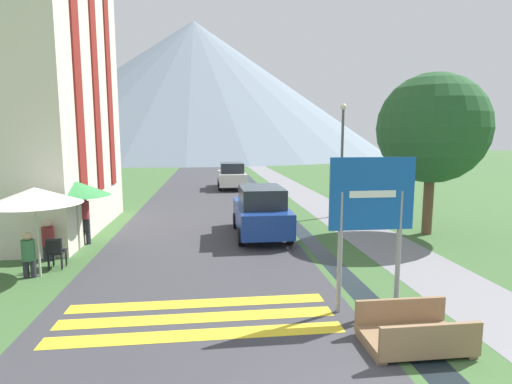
# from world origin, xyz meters

# --- Properties ---
(ground_plane) EXTENTS (160.00, 160.00, 0.00)m
(ground_plane) POSITION_xyz_m (0.00, 20.00, 0.00)
(ground_plane) COLOR #3D6033
(road) EXTENTS (6.40, 60.00, 0.01)m
(road) POSITION_xyz_m (-2.50, 30.00, 0.00)
(road) COLOR #38383D
(road) RESTS_ON ground_plane
(footpath) EXTENTS (2.20, 60.00, 0.01)m
(footpath) POSITION_xyz_m (3.60, 30.00, 0.00)
(footpath) COLOR slate
(footpath) RESTS_ON ground_plane
(drainage_channel) EXTENTS (0.60, 60.00, 0.00)m
(drainage_channel) POSITION_xyz_m (1.20, 30.00, 0.00)
(drainage_channel) COLOR black
(drainage_channel) RESTS_ON ground_plane
(crosswalk_marking) EXTENTS (5.44, 1.84, 0.01)m
(crosswalk_marking) POSITION_xyz_m (-2.50, 3.72, 0.01)
(crosswalk_marking) COLOR yellow
(crosswalk_marking) RESTS_ON ground_plane
(mountain_distant) EXTENTS (80.14, 80.14, 27.73)m
(mountain_distant) POSITION_xyz_m (-5.00, 84.36, 13.86)
(mountain_distant) COLOR slate
(mountain_distant) RESTS_ON ground_plane
(hotel_building) EXTENTS (6.47, 8.11, 12.44)m
(hotel_building) POSITION_xyz_m (-9.39, 12.00, 6.67)
(hotel_building) COLOR beige
(hotel_building) RESTS_ON ground_plane
(road_sign) EXTENTS (1.74, 0.11, 3.18)m
(road_sign) POSITION_xyz_m (0.98, 3.67, 2.11)
(road_sign) COLOR gray
(road_sign) RESTS_ON ground_plane
(footbridge) EXTENTS (1.70, 1.10, 0.65)m
(footbridge) POSITION_xyz_m (1.20, 2.19, 0.23)
(footbridge) COLOR #846647
(footbridge) RESTS_ON ground_plane
(parked_car_near) EXTENTS (1.84, 4.17, 1.82)m
(parked_car_near) POSITION_xyz_m (-0.40, 10.22, 0.91)
(parked_car_near) COLOR navy
(parked_car_near) RESTS_ON ground_plane
(parked_car_far) EXTENTS (1.93, 4.37, 1.82)m
(parked_car_far) POSITION_xyz_m (-0.66, 24.08, 0.91)
(parked_car_far) COLOR silver
(parked_car_far) RESTS_ON ground_plane
(cafe_chair_near_right) EXTENTS (0.40, 0.40, 0.85)m
(cafe_chair_near_right) POSITION_xyz_m (-6.43, 7.30, 0.51)
(cafe_chair_near_right) COLOR black
(cafe_chair_near_right) RESTS_ON ground_plane
(cafe_chair_near_left) EXTENTS (0.40, 0.40, 0.85)m
(cafe_chair_near_left) POSITION_xyz_m (-6.40, 7.16, 0.51)
(cafe_chair_near_left) COLOR black
(cafe_chair_near_left) RESTS_ON ground_plane
(cafe_chair_far_right) EXTENTS (0.40, 0.40, 0.85)m
(cafe_chair_far_right) POSITION_xyz_m (-6.92, 9.95, 0.51)
(cafe_chair_far_right) COLOR black
(cafe_chair_far_right) RESTS_ON ground_plane
(cafe_chair_middle) EXTENTS (0.40, 0.40, 0.85)m
(cafe_chair_middle) POSITION_xyz_m (-6.77, 8.72, 0.51)
(cafe_chair_middle) COLOR black
(cafe_chair_middle) RESTS_ON ground_plane
(cafe_chair_far_left) EXTENTS (0.40, 0.40, 0.85)m
(cafe_chair_far_left) POSITION_xyz_m (-6.51, 9.78, 0.51)
(cafe_chair_far_left) COLOR black
(cafe_chair_far_left) RESTS_ON ground_plane
(cafe_umbrella_front_white) EXTENTS (2.28, 2.28, 2.32)m
(cafe_umbrella_front_white) POSITION_xyz_m (-6.61, 6.64, 2.10)
(cafe_umbrella_front_white) COLOR #B7B2A8
(cafe_umbrella_front_white) RESTS_ON ground_plane
(cafe_umbrella_middle_green) EXTENTS (2.06, 2.06, 2.20)m
(cafe_umbrella_middle_green) POSITION_xyz_m (-6.39, 9.12, 1.97)
(cafe_umbrella_middle_green) COLOR #B7B2A8
(cafe_umbrella_middle_green) RESTS_ON ground_plane
(person_seated_far) EXTENTS (0.32, 0.32, 1.20)m
(person_seated_far) POSITION_xyz_m (-6.84, 6.58, 0.66)
(person_seated_far) COLOR #282833
(person_seated_far) RESTS_ON ground_plane
(person_seated_near) EXTENTS (0.32, 0.32, 1.21)m
(person_seated_near) POSITION_xyz_m (-6.91, 8.01, 0.67)
(person_seated_near) COLOR #282833
(person_seated_near) RESTS_ON ground_plane
(person_standing_terrace) EXTENTS (0.32, 0.32, 1.67)m
(person_standing_terrace) POSITION_xyz_m (-6.39, 9.78, 0.97)
(person_standing_terrace) COLOR #282833
(person_standing_terrace) RESTS_ON ground_plane
(streetlamp) EXTENTS (0.28, 0.28, 5.05)m
(streetlamp) POSITION_xyz_m (3.70, 13.49, 3.00)
(streetlamp) COLOR #515156
(streetlamp) RESTS_ON ground_plane
(tree_by_path) EXTENTS (3.94, 3.94, 5.86)m
(tree_by_path) POSITION_xyz_m (5.78, 9.82, 3.87)
(tree_by_path) COLOR brown
(tree_by_path) RESTS_ON ground_plane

